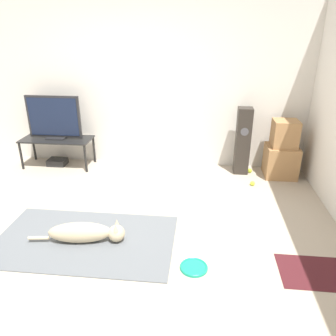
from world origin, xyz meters
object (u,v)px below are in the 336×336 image
(cardboard_box_upper, at_px, (285,134))
(game_console, at_px, (57,162))
(dog, at_px, (86,233))
(tennis_ball_near_speaker, at_px, (252,183))
(tv_stand, at_px, (57,142))
(tv, at_px, (54,118))
(floor_speaker, at_px, (243,141))
(tennis_ball_by_boxes, at_px, (250,171))
(cardboard_box_lower, at_px, (281,161))
(frisbee, at_px, (194,267))

(cardboard_box_upper, distance_m, game_console, 3.57)
(dog, distance_m, game_console, 2.33)
(cardboard_box_upper, distance_m, tennis_ball_near_speaker, 0.87)
(tennis_ball_near_speaker, bearing_deg, tv_stand, 171.98)
(dog, xyz_separation_m, tv, (-1.14, 1.98, 0.67))
(floor_speaker, distance_m, tv_stand, 2.89)
(tv_stand, xyz_separation_m, tennis_ball_by_boxes, (3.04, 0.03, -0.37))
(dog, relative_size, tennis_ball_near_speaker, 15.05)
(cardboard_box_lower, height_order, tv_stand, cardboard_box_lower)
(tv, bearing_deg, dog, -60.18)
(dog, height_order, tv_stand, tv_stand)
(cardboard_box_upper, bearing_deg, tennis_ball_by_boxes, 172.05)
(frisbee, height_order, tv, tv)
(frisbee, relative_size, game_console, 0.90)
(tennis_ball_by_boxes, bearing_deg, cardboard_box_lower, -7.26)
(cardboard_box_lower, height_order, tv, tv)
(cardboard_box_lower, distance_m, floor_speaker, 0.64)
(cardboard_box_upper, height_order, tennis_ball_by_boxes, cardboard_box_upper)
(floor_speaker, distance_m, game_console, 2.98)
(cardboard_box_upper, bearing_deg, tv, 179.49)
(floor_speaker, distance_m, tv, 2.91)
(floor_speaker, xyz_separation_m, tv_stand, (-2.89, -0.04, -0.10))
(cardboard_box_lower, bearing_deg, cardboard_box_upper, -74.81)
(cardboard_box_lower, relative_size, game_console, 1.62)
(tv_stand, bearing_deg, tv, 90.00)
(floor_speaker, bearing_deg, tv, -179.29)
(dog, height_order, tv, tv)
(floor_speaker, relative_size, game_console, 3.50)
(cardboard_box_lower, relative_size, tennis_ball_by_boxes, 7.07)
(tv_stand, bearing_deg, game_console, 157.35)
(cardboard_box_upper, relative_size, game_console, 1.35)
(frisbee, bearing_deg, tv, 134.81)
(tv, bearing_deg, frisbee, -45.19)
(dog, distance_m, floor_speaker, 2.70)
(cardboard_box_lower, xyz_separation_m, tv_stand, (-3.47, 0.02, 0.17))
(tv_stand, bearing_deg, dog, -60.14)
(frisbee, distance_m, floor_speaker, 2.44)
(cardboard_box_upper, height_order, game_console, cardboard_box_upper)
(frisbee, xyz_separation_m, floor_speaker, (0.64, 2.31, 0.49))
(tennis_ball_near_speaker, xyz_separation_m, game_console, (-3.07, 0.45, 0.02))
(floor_speaker, xyz_separation_m, tv, (-2.89, -0.04, 0.28))
(dog, relative_size, game_console, 3.44)
(dog, xyz_separation_m, floor_speaker, (1.76, 2.02, 0.39))
(tennis_ball_near_speaker, bearing_deg, game_console, 171.73)
(dog, bearing_deg, tv, 119.82)
(cardboard_box_upper, distance_m, floor_speaker, 0.60)
(frisbee, xyz_separation_m, tv, (-2.26, 2.27, 0.78))
(cardboard_box_upper, xyz_separation_m, tv, (-3.47, 0.03, 0.13))
(dog, relative_size, cardboard_box_lower, 2.13)
(tv, distance_m, tennis_ball_near_speaker, 3.14)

